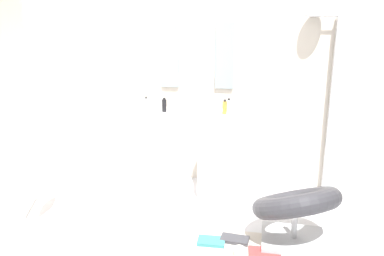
{
  "coord_description": "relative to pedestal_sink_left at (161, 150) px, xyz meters",
  "views": [
    {
      "loc": [
        0.84,
        -2.84,
        1.84
      ],
      "look_at": [
        0.15,
        0.55,
        0.95
      ],
      "focal_mm": 34.35,
      "sensor_mm": 36.0,
      "label": 1
    }
  ],
  "objects": [
    {
      "name": "soap_bottle_clear",
      "position": [
        0.78,
        0.07,
        0.55
      ],
      "size": [
        0.05,
        0.05,
        0.15
      ],
      "color": "silver",
      "rests_on": "pedestal_sink_right"
    },
    {
      "name": "area_rug",
      "position": [
        0.94,
        -1.09,
        -0.51
      ],
      "size": [
        1.27,
        0.64,
        0.01
      ],
      "primitive_type": "cube",
      "color": "beige",
      "rests_on": "ground_plane"
    },
    {
      "name": "soap_bottle_amber",
      "position": [
        0.75,
        -0.08,
        0.56
      ],
      "size": [
        0.05,
        0.05,
        0.16
      ],
      "color": "#C68C38",
      "rests_on": "pedestal_sink_right"
    },
    {
      "name": "rear_partition",
      "position": [
        0.34,
        0.54,
        0.79
      ],
      "size": [
        4.8,
        0.1,
        2.6
      ],
      "primitive_type": "cube",
      "color": "beige",
      "rests_on": "ground_plane"
    },
    {
      "name": "pedestal_sink_right",
      "position": [
        0.67,
        0.0,
        0.0
      ],
      "size": [
        0.43,
        0.43,
        1.1
      ],
      "color": "white",
      "rests_on": "ground_plane"
    },
    {
      "name": "vanity_mirror_left",
      "position": [
        0.0,
        0.47,
        1.07
      ],
      "size": [
        0.22,
        0.03,
        0.77
      ],
      "primitive_type": "cube",
      "color": "#8C9EA8"
    },
    {
      "name": "soap_bottle_black",
      "position": [
        0.08,
        -0.09,
        0.56
      ],
      "size": [
        0.05,
        0.05,
        0.16
      ],
      "color": "black",
      "rests_on": "pedestal_sink_left"
    },
    {
      "name": "shower_column",
      "position": [
        1.95,
        0.42,
        0.57
      ],
      "size": [
        0.49,
        0.24,
        2.05
      ],
      "color": "#B7BABF",
      "rests_on": "ground_plane"
    },
    {
      "name": "lounge_chair",
      "position": [
        1.48,
        -0.87,
        -0.16
      ],
      "size": [
        1.09,
        1.09,
        0.65
      ],
      "color": "#B7BABF",
      "rests_on": "ground_plane"
    },
    {
      "name": "magazine_teal",
      "position": [
        0.76,
        -1.03,
        -0.49
      ],
      "size": [
        0.25,
        0.17,
        0.03
      ],
      "primitive_type": "cube",
      "rotation": [
        0.0,
        0.0,
        0.05
      ],
      "color": "teal",
      "rests_on": "area_rug"
    },
    {
      "name": "ground_plane",
      "position": [
        0.34,
        -1.11,
        -0.53
      ],
      "size": [
        4.8,
        3.6,
        0.04
      ],
      "primitive_type": "cube",
      "color": "silver"
    },
    {
      "name": "pedestal_sink_left",
      "position": [
        0.0,
        0.0,
        0.0
      ],
      "size": [
        0.43,
        0.43,
        1.1
      ],
      "color": "white",
      "rests_on": "ground_plane"
    },
    {
      "name": "soap_bottle_grey",
      "position": [
        -0.15,
        -0.04,
        0.56
      ],
      "size": [
        0.04,
        0.04,
        0.16
      ],
      "color": "#99999E",
      "rests_on": "pedestal_sink_left"
    },
    {
      "name": "magazine_charcoal",
      "position": [
        0.96,
        -0.95,
        -0.49
      ],
      "size": [
        0.26,
        0.16,
        0.03
      ],
      "primitive_type": "cube",
      "rotation": [
        0.0,
        0.0,
        -0.08
      ],
      "color": "#38383D",
      "rests_on": "area_rug"
    },
    {
      "name": "vanity_mirror_right",
      "position": [
        0.67,
        0.47,
        1.07
      ],
      "size": [
        0.22,
        0.03,
        0.77
      ],
      "primitive_type": "cube",
      "color": "#8C9EA8"
    },
    {
      "name": "magazine_red",
      "position": [
        1.23,
        -1.12,
        -0.49
      ],
      "size": [
        0.29,
        0.21,
        0.02
      ],
      "primitive_type": "cube",
      "rotation": [
        0.0,
        0.0,
        0.08
      ],
      "color": "#B73838",
      "rests_on": "area_rug"
    },
    {
      "name": "towel_rack",
      "position": [
        -1.02,
        -0.98,
        0.12
      ],
      "size": [
        0.37,
        0.22,
        0.95
      ],
      "color": "#B7BABF",
      "rests_on": "ground_plane"
    },
    {
      "name": "coffee_mug",
      "position": [
        1.02,
        -1.19,
        -0.46
      ],
      "size": [
        0.08,
        0.08,
        0.09
      ],
      "primitive_type": "cylinder",
      "color": "white",
      "rests_on": "area_rug"
    }
  ]
}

